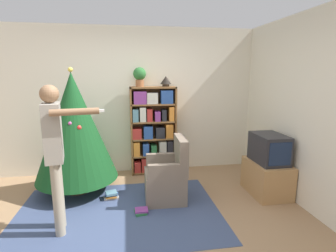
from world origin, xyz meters
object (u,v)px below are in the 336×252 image
table_lamp (166,81)px  television (269,148)px  bookshelf (153,132)px  standing_person (55,148)px  potted_plant (140,75)px  armchair (168,178)px  christmas_tree (74,127)px

table_lamp → television: bearing=-40.3°
bookshelf → standing_person: 2.09m
bookshelf → potted_plant: 1.02m
television → standing_person: bearing=-169.8°
bookshelf → armchair: bookshelf is taller
christmas_tree → armchair: christmas_tree is taller
christmas_tree → bookshelf: bearing=26.0°
television → armchair: bearing=177.9°
armchair → potted_plant: 1.84m
television → armchair: (-1.50, 0.06, -0.39)m
television → christmas_tree: size_ratio=0.31×
television → standing_person: standing_person is taller
armchair → standing_person: (-1.34, -0.57, 0.68)m
standing_person → armchair: bearing=102.7°
bookshelf → table_lamp: bearing=1.9°
bookshelf → standing_person: standing_person is taller
armchair → television: bearing=89.9°
christmas_tree → potted_plant: size_ratio=5.73×
television → armchair: television is taller
bookshelf → christmas_tree: 1.40m
bookshelf → standing_person: (-1.25, -1.66, 0.23)m
armchair → table_lamp: bearing=174.7°
bookshelf → television: 1.96m
standing_person → bookshelf: bearing=132.7°
television → standing_person: size_ratio=0.34×
bookshelf → standing_person: size_ratio=0.93×
christmas_tree → potted_plant: (1.01, 0.61, 0.75)m
christmas_tree → standing_person: christmas_tree is taller
standing_person → table_lamp: size_ratio=8.41×
television → table_lamp: size_ratio=2.89×
television → potted_plant: (-1.82, 1.15, 1.05)m
armchair → table_lamp: size_ratio=4.60×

